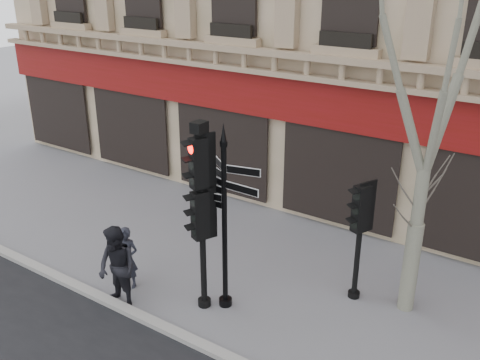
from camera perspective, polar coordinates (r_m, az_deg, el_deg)
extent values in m
plane|color=slate|center=(12.11, -0.03, -13.91)|extent=(80.00, 80.00, 0.00)
cube|color=gray|center=(11.18, -4.25, -17.13)|extent=(80.00, 0.25, 0.12)
cube|color=maroon|center=(14.52, 10.94, 7.72)|extent=(28.00, 0.25, 1.30)
cube|color=tan|center=(14.11, 10.85, 11.35)|extent=(28.00, 0.35, 0.74)
cylinder|color=black|center=(11.36, -1.65, -5.39)|extent=(0.11, 0.11, 3.75)
cylinder|color=black|center=(12.29, -1.56, -12.82)|extent=(0.29, 0.29, 0.17)
cone|color=black|center=(10.53, -1.78, 5.13)|extent=(0.13, 0.13, 0.38)
cylinder|color=black|center=(11.33, -4.05, -5.06)|extent=(0.13, 0.13, 3.92)
cylinder|color=black|center=(12.30, -3.81, -12.87)|extent=(0.29, 0.29, 0.16)
cube|color=black|center=(11.19, -4.09, -3.66)|extent=(0.56, 0.49, 1.06)
cube|color=black|center=(10.74, -4.26, 1.88)|extent=(0.56, 0.49, 1.06)
sphere|color=#FF0C05|center=(10.64, -4.30, 3.32)|extent=(0.22, 0.22, 0.22)
cube|color=black|center=(10.50, -4.37, 5.63)|extent=(0.35, 0.38, 0.22)
cylinder|color=black|center=(12.14, 12.54, -6.60)|extent=(0.13, 0.13, 2.79)
cylinder|color=black|center=(12.82, 12.04, -11.77)|extent=(0.29, 0.29, 0.16)
cube|color=black|center=(11.76, 12.88, -2.90)|extent=(0.56, 0.50, 1.06)
cylinder|color=gray|center=(12.24, 17.72, -8.82)|extent=(0.34, 0.34, 2.09)
cylinder|color=gray|center=(11.52, 18.65, -1.89)|extent=(0.27, 0.27, 1.33)
imported|color=#21232D|center=(12.83, -11.98, -8.13)|extent=(0.65, 0.53, 1.52)
imported|color=black|center=(12.06, -12.96, -9.18)|extent=(1.00, 0.81, 1.94)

